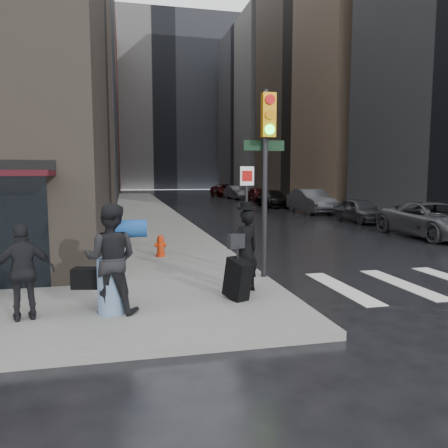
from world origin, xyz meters
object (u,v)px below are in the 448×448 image
(parked_car_1, at_px, (360,210))
(parked_car_3, at_px, (273,199))
(man_greycoat, at_px, (24,272))
(parked_car_0, at_px, (432,220))
(man_overcoat, at_px, (244,255))
(man_jeans, at_px, (111,259))
(fire_hydrant, at_px, (161,247))
(traffic_light, at_px, (265,158))
(parked_car_5, at_px, (236,192))
(parked_car_6, at_px, (224,190))
(parked_car_4, at_px, (259,195))
(parked_car_2, at_px, (311,201))

(parked_car_1, bearing_deg, parked_car_3, 93.14)
(parked_car_3, bearing_deg, man_greycoat, -115.41)
(man_greycoat, xyz_separation_m, parked_car_0, (14.28, 7.99, -0.25))
(man_overcoat, bearing_deg, parked_car_3, -133.83)
(parked_car_0, bearing_deg, man_jeans, -148.06)
(man_greycoat, height_order, fire_hydrant, man_greycoat)
(traffic_light, bearing_deg, man_jeans, -149.00)
(man_jeans, relative_size, parked_car_1, 0.50)
(parked_car_5, height_order, parked_car_6, parked_car_6)
(parked_car_4, xyz_separation_m, parked_car_5, (-0.66, 6.11, -0.00))
(man_overcoat, bearing_deg, parked_car_6, -125.69)
(parked_car_6, bearing_deg, parked_car_5, -93.05)
(parked_car_4, bearing_deg, parked_car_3, -96.08)
(man_greycoat, relative_size, fire_hydrant, 2.54)
(man_jeans, relative_size, man_greycoat, 1.18)
(parked_car_0, distance_m, parked_car_6, 36.65)
(parked_car_3, relative_size, parked_car_6, 0.86)
(parked_car_4, bearing_deg, parked_car_5, 96.41)
(man_overcoat, distance_m, parked_car_6, 44.87)
(man_overcoat, height_order, parked_car_3, man_overcoat)
(parked_car_2, height_order, parked_car_6, parked_car_2)
(parked_car_0, height_order, parked_car_3, parked_car_0)
(man_overcoat, relative_size, parked_car_0, 0.37)
(parked_car_5, bearing_deg, man_overcoat, -110.10)
(fire_hydrant, height_order, parked_car_0, parked_car_0)
(parked_car_0, bearing_deg, man_greycoat, -150.46)
(man_greycoat, distance_m, traffic_light, 5.70)
(man_jeans, xyz_separation_m, parked_car_6, (12.29, 44.57, -0.38))
(parked_car_2, bearing_deg, man_jeans, -123.68)
(parked_car_4, bearing_deg, fire_hydrant, -112.92)
(parked_car_0, xyz_separation_m, parked_car_1, (0.16, 6.11, -0.07))
(man_jeans, bearing_deg, parked_car_5, -94.88)
(man_jeans, xyz_separation_m, parked_car_4, (12.89, 32.35, -0.40))
(man_overcoat, relative_size, parked_car_3, 0.41)
(man_greycoat, height_order, parked_car_0, man_greycoat)
(man_greycoat, bearing_deg, traffic_light, -171.81)
(man_jeans, relative_size, parked_car_4, 0.46)
(man_overcoat, xyz_separation_m, parked_car_4, (10.23, 31.61, -0.23))
(traffic_light, distance_m, parked_car_1, 15.54)
(man_jeans, height_order, parked_car_3, man_jeans)
(parked_car_0, height_order, parked_car_2, parked_car_2)
(fire_hydrant, height_order, parked_car_3, parked_car_3)
(traffic_light, distance_m, parked_car_3, 25.90)
(parked_car_2, relative_size, parked_car_5, 1.12)
(fire_hydrant, bearing_deg, man_greycoat, -116.93)
(man_overcoat, relative_size, parked_car_6, 0.35)
(parked_car_6, bearing_deg, parked_car_3, -92.78)
(man_greycoat, height_order, parked_car_5, man_greycoat)
(parked_car_0, bearing_deg, parked_car_5, 91.47)
(man_jeans, distance_m, parked_car_4, 34.83)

